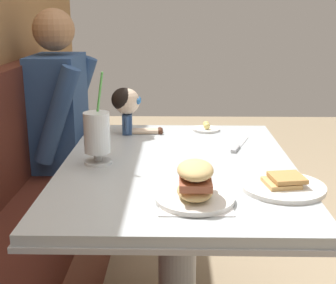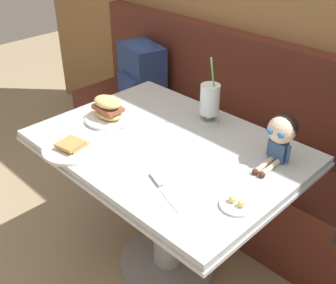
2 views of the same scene
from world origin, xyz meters
name	(u,v)px [view 2 (image 2 of 2)]	position (x,y,z in m)	size (l,w,h in m)	color
booth_bench	(246,164)	(0.00, 0.81, 0.33)	(2.60, 0.48, 1.00)	#512319
diner_table	(167,180)	(0.00, 0.18, 0.54)	(1.11, 0.81, 0.74)	#B2BCC1
toast_plate	(73,148)	(-0.24, -0.13, 0.75)	(0.25, 0.25, 0.04)	white
milkshake_glass	(210,101)	(-0.01, 0.46, 0.84)	(0.10, 0.10, 0.32)	silver
sandwich_plate	(108,111)	(-0.34, 0.13, 0.79)	(0.22, 0.22, 0.12)	white
butter_saucer	(237,204)	(0.46, 0.06, 0.75)	(0.12, 0.12, 0.04)	white
butter_knife	(160,185)	(0.19, -0.05, 0.74)	(0.23, 0.10, 0.01)	silver
seated_doll	(281,132)	(0.40, 0.40, 0.87)	(0.12, 0.22, 0.20)	#385689
backpack	(141,71)	(-0.84, 0.78, 0.66)	(0.34, 0.30, 0.41)	navy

